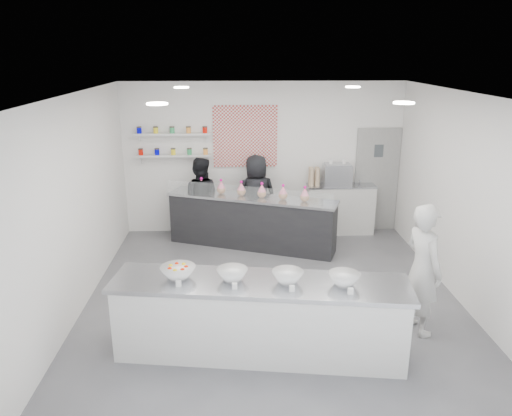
{
  "coord_description": "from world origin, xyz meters",
  "views": [
    {
      "loc": [
        -0.51,
        -6.72,
        3.55
      ],
      "look_at": [
        -0.24,
        0.4,
        1.3
      ],
      "focal_mm": 35.0,
      "sensor_mm": 36.0,
      "label": 1
    }
  ],
  "objects_px": {
    "prep_counter": "(260,318)",
    "espresso_ledge": "(340,209)",
    "back_bar": "(252,222)",
    "espresso_machine": "(337,175)",
    "staff_right": "(256,197)",
    "staff_left": "(200,198)",
    "woman_prep": "(423,269)"
  },
  "relations": [
    {
      "from": "prep_counter",
      "to": "espresso_ledge",
      "type": "height_order",
      "value": "espresso_ledge"
    },
    {
      "from": "back_bar",
      "to": "espresso_machine",
      "type": "relative_size",
      "value": 5.88
    },
    {
      "from": "prep_counter",
      "to": "espresso_machine",
      "type": "relative_size",
      "value": 6.53
    },
    {
      "from": "back_bar",
      "to": "espresso_ledge",
      "type": "bearing_deg",
      "value": 41.7
    },
    {
      "from": "prep_counter",
      "to": "espresso_ledge",
      "type": "xyz_separation_m",
      "value": [
        1.81,
        4.19,
        0.02
      ]
    },
    {
      "from": "espresso_machine",
      "to": "back_bar",
      "type": "bearing_deg",
      "value": -157.89
    },
    {
      "from": "prep_counter",
      "to": "staff_right",
      "type": "xyz_separation_m",
      "value": [
        0.12,
        4.01,
        0.35
      ]
    },
    {
      "from": "espresso_machine",
      "to": "prep_counter",
      "type": "bearing_deg",
      "value": -112.27
    },
    {
      "from": "staff_left",
      "to": "staff_right",
      "type": "height_order",
      "value": "staff_right"
    },
    {
      "from": "woman_prep",
      "to": "staff_left",
      "type": "distance_m",
      "value": 4.71
    },
    {
      "from": "prep_counter",
      "to": "espresso_ledge",
      "type": "relative_size",
      "value": 2.61
    },
    {
      "from": "back_bar",
      "to": "espresso_ledge",
      "type": "distance_m",
      "value": 1.93
    },
    {
      "from": "prep_counter",
      "to": "espresso_machine",
      "type": "bearing_deg",
      "value": 75.37
    },
    {
      "from": "prep_counter",
      "to": "staff_left",
      "type": "relative_size",
      "value": 2.18
    },
    {
      "from": "back_bar",
      "to": "staff_left",
      "type": "relative_size",
      "value": 1.96
    },
    {
      "from": "back_bar",
      "to": "espresso_ledge",
      "type": "relative_size",
      "value": 2.35
    },
    {
      "from": "woman_prep",
      "to": "prep_counter",
      "type": "bearing_deg",
      "value": 83.97
    },
    {
      "from": "espresso_machine",
      "to": "staff_left",
      "type": "bearing_deg",
      "value": -176.17
    },
    {
      "from": "espresso_ledge",
      "to": "espresso_machine",
      "type": "xyz_separation_m",
      "value": [
        -0.1,
        0.0,
        0.71
      ]
    },
    {
      "from": "woman_prep",
      "to": "staff_left",
      "type": "height_order",
      "value": "woman_prep"
    },
    {
      "from": "back_bar",
      "to": "woman_prep",
      "type": "distance_m",
      "value": 3.72
    },
    {
      "from": "back_bar",
      "to": "staff_right",
      "type": "height_order",
      "value": "staff_right"
    },
    {
      "from": "back_bar",
      "to": "woman_prep",
      "type": "bearing_deg",
      "value": -34.67
    },
    {
      "from": "espresso_ledge",
      "to": "staff_right",
      "type": "xyz_separation_m",
      "value": [
        -1.7,
        -0.18,
        0.33
      ]
    },
    {
      "from": "woman_prep",
      "to": "staff_left",
      "type": "xyz_separation_m",
      "value": [
        -3.09,
        3.56,
        -0.07
      ]
    },
    {
      "from": "prep_counter",
      "to": "staff_right",
      "type": "relative_size",
      "value": 2.13
    },
    {
      "from": "espresso_ledge",
      "to": "woman_prep",
      "type": "bearing_deg",
      "value": -85.43
    },
    {
      "from": "espresso_machine",
      "to": "staff_left",
      "type": "xyz_separation_m",
      "value": [
        -2.69,
        -0.18,
        -0.4
      ]
    },
    {
      "from": "back_bar",
      "to": "staff_left",
      "type": "bearing_deg",
      "value": 173.05
    },
    {
      "from": "prep_counter",
      "to": "staff_left",
      "type": "bearing_deg",
      "value": 111.35
    },
    {
      "from": "espresso_ledge",
      "to": "espresso_machine",
      "type": "relative_size",
      "value": 2.51
    },
    {
      "from": "espresso_machine",
      "to": "woman_prep",
      "type": "relative_size",
      "value": 0.31
    }
  ]
}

